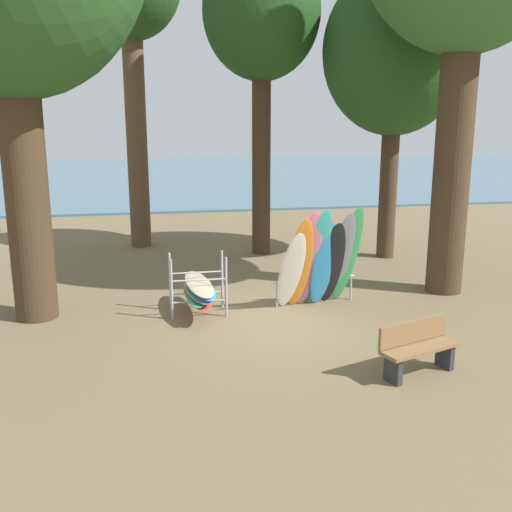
# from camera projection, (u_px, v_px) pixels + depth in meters

# --- Properties ---
(ground_plane) EXTENTS (80.00, 80.00, 0.00)m
(ground_plane) POSITION_uv_depth(u_px,v_px,m) (281.00, 317.00, 11.98)
(ground_plane) COLOR brown
(lake_water) EXTENTS (80.00, 36.00, 0.10)m
(lake_water) POSITION_uv_depth(u_px,v_px,m) (179.00, 174.00, 42.51)
(lake_water) COLOR #477084
(lake_water) RESTS_ON ground
(tree_mid_behind) EXTENTS (3.29, 3.29, 8.77)m
(tree_mid_behind) POSITION_uv_depth(u_px,v_px,m) (262.00, 17.00, 16.22)
(tree_mid_behind) COLOR #42301E
(tree_mid_behind) RESTS_ON ground
(tree_far_right_back) EXTENTS (3.95, 3.95, 8.03)m
(tree_far_right_back) POSITION_uv_depth(u_px,v_px,m) (395.00, 53.00, 15.92)
(tree_far_right_back) COLOR #42301E
(tree_far_right_back) RESTS_ON ground
(leaning_board_pile) EXTENTS (2.00, 1.23, 2.22)m
(leaning_board_pile) POSITION_uv_depth(u_px,v_px,m) (320.00, 262.00, 12.32)
(leaning_board_pile) COLOR white
(leaning_board_pile) RESTS_ON ground
(board_storage_rack) EXTENTS (1.15, 2.13, 1.25)m
(board_storage_rack) POSITION_uv_depth(u_px,v_px,m) (198.00, 289.00, 12.08)
(board_storage_rack) COLOR #9EA0A5
(board_storage_rack) RESTS_ON ground
(park_bench) EXTENTS (1.46, 0.85, 0.85)m
(park_bench) POSITION_uv_depth(u_px,v_px,m) (418.00, 347.00, 9.21)
(park_bench) COLOR #2D2D33
(park_bench) RESTS_ON ground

